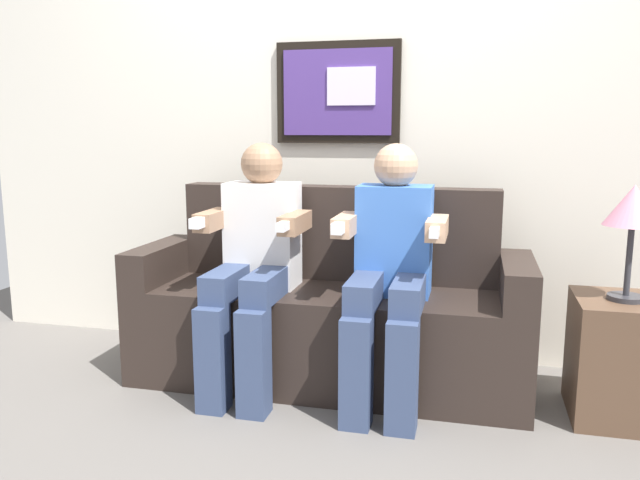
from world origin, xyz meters
TOP-DOWN VIEW (x-y plane):
  - ground_plane at (0.00, 0.00)m, footprint 5.47×5.47m
  - back_wall_assembly at (-0.00, 0.76)m, footprint 4.20×0.10m
  - couch at (0.00, 0.33)m, footprint 1.80×0.58m
  - person_on_left at (-0.30, 0.16)m, footprint 0.46×0.56m
  - person_on_right at (0.30, 0.16)m, footprint 0.46×0.56m
  - side_table_right at (1.25, 0.22)m, footprint 0.40×0.40m
  - table_lamp at (1.24, 0.21)m, footprint 0.22×0.22m

SIDE VIEW (x-z plane):
  - ground_plane at x=0.00m, z-range 0.00..0.00m
  - side_table_right at x=1.25m, z-range 0.00..0.50m
  - couch at x=0.00m, z-range -0.14..0.76m
  - person_on_left at x=-0.30m, z-range 0.05..1.16m
  - person_on_right at x=0.30m, z-range 0.05..1.16m
  - table_lamp at x=1.24m, z-range 0.63..1.09m
  - back_wall_assembly at x=0.00m, z-range 0.00..2.60m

